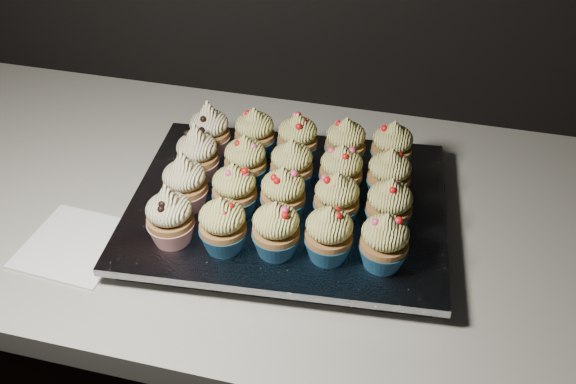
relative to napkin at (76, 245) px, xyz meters
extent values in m
cube|color=black|center=(0.07, 0.16, -0.47)|extent=(2.40, 0.60, 0.86)
cube|color=beige|center=(0.07, 0.16, -0.02)|extent=(2.44, 0.64, 0.04)
cube|color=white|center=(0.00, 0.00, 0.00)|extent=(0.15, 0.15, 0.00)
cube|color=black|center=(0.27, 0.13, 0.01)|extent=(0.44, 0.35, 0.02)
cube|color=silver|center=(0.27, 0.13, 0.03)|extent=(0.48, 0.39, 0.01)
cone|color=#A21619|center=(0.14, 0.01, 0.05)|extent=(0.06, 0.06, 0.03)
ellipsoid|color=#F8E5AE|center=(0.14, 0.01, 0.09)|extent=(0.06, 0.06, 0.04)
cone|color=#F8E5AE|center=(0.14, 0.01, 0.11)|extent=(0.03, 0.03, 0.03)
cone|color=navy|center=(0.22, 0.02, 0.05)|extent=(0.06, 0.06, 0.03)
ellipsoid|color=#E7DE75|center=(0.22, 0.02, 0.09)|extent=(0.06, 0.06, 0.04)
cone|color=#E7DE75|center=(0.22, 0.02, 0.11)|extent=(0.03, 0.03, 0.02)
cone|color=navy|center=(0.28, 0.02, 0.05)|extent=(0.06, 0.06, 0.03)
ellipsoid|color=#E7DE75|center=(0.28, 0.02, 0.09)|extent=(0.06, 0.06, 0.04)
cone|color=#E7DE75|center=(0.28, 0.02, 0.11)|extent=(0.03, 0.03, 0.02)
cone|color=navy|center=(0.35, 0.03, 0.05)|extent=(0.06, 0.06, 0.03)
ellipsoid|color=#E7DE75|center=(0.35, 0.03, 0.09)|extent=(0.06, 0.06, 0.04)
cone|color=#E7DE75|center=(0.35, 0.03, 0.11)|extent=(0.03, 0.03, 0.02)
cone|color=navy|center=(0.42, 0.04, 0.05)|extent=(0.06, 0.06, 0.03)
ellipsoid|color=#E7DE75|center=(0.42, 0.04, 0.09)|extent=(0.06, 0.06, 0.04)
cone|color=#E7DE75|center=(0.42, 0.04, 0.11)|extent=(0.03, 0.03, 0.02)
cone|color=#A21619|center=(0.14, 0.08, 0.05)|extent=(0.06, 0.06, 0.03)
ellipsoid|color=#F8E5AE|center=(0.14, 0.08, 0.09)|extent=(0.06, 0.06, 0.04)
cone|color=#F8E5AE|center=(0.14, 0.08, 0.11)|extent=(0.03, 0.03, 0.03)
cone|color=navy|center=(0.21, 0.09, 0.05)|extent=(0.06, 0.06, 0.03)
ellipsoid|color=#E7DE75|center=(0.21, 0.09, 0.09)|extent=(0.06, 0.06, 0.04)
cone|color=#E7DE75|center=(0.21, 0.09, 0.11)|extent=(0.03, 0.03, 0.02)
cone|color=navy|center=(0.28, 0.10, 0.05)|extent=(0.06, 0.06, 0.03)
ellipsoid|color=#E7DE75|center=(0.28, 0.10, 0.09)|extent=(0.06, 0.06, 0.04)
cone|color=#E7DE75|center=(0.28, 0.10, 0.11)|extent=(0.03, 0.03, 0.02)
cone|color=navy|center=(0.35, 0.10, 0.05)|extent=(0.06, 0.06, 0.03)
ellipsoid|color=#E7DE75|center=(0.35, 0.10, 0.09)|extent=(0.06, 0.06, 0.04)
cone|color=#E7DE75|center=(0.35, 0.10, 0.11)|extent=(0.03, 0.03, 0.02)
cone|color=navy|center=(0.42, 0.11, 0.05)|extent=(0.06, 0.06, 0.03)
ellipsoid|color=#E7DE75|center=(0.42, 0.11, 0.09)|extent=(0.06, 0.06, 0.04)
cone|color=#E7DE75|center=(0.42, 0.11, 0.11)|extent=(0.03, 0.03, 0.02)
cone|color=#A21619|center=(0.13, 0.15, 0.05)|extent=(0.06, 0.06, 0.03)
ellipsoid|color=#F8E5AE|center=(0.13, 0.15, 0.09)|extent=(0.06, 0.06, 0.04)
cone|color=#F8E5AE|center=(0.13, 0.15, 0.11)|extent=(0.03, 0.03, 0.03)
cone|color=navy|center=(0.20, 0.16, 0.05)|extent=(0.06, 0.06, 0.03)
ellipsoid|color=#E7DE75|center=(0.20, 0.16, 0.09)|extent=(0.06, 0.06, 0.04)
cone|color=#E7DE75|center=(0.20, 0.16, 0.11)|extent=(0.03, 0.03, 0.02)
cone|color=navy|center=(0.27, 0.16, 0.05)|extent=(0.06, 0.06, 0.03)
ellipsoid|color=#E7DE75|center=(0.27, 0.16, 0.09)|extent=(0.06, 0.06, 0.04)
cone|color=#E7DE75|center=(0.27, 0.16, 0.11)|extent=(0.03, 0.03, 0.02)
cone|color=navy|center=(0.34, 0.17, 0.05)|extent=(0.06, 0.06, 0.03)
ellipsoid|color=#E7DE75|center=(0.34, 0.17, 0.09)|extent=(0.06, 0.06, 0.04)
cone|color=#E7DE75|center=(0.34, 0.17, 0.11)|extent=(0.03, 0.03, 0.02)
cone|color=navy|center=(0.41, 0.17, 0.05)|extent=(0.06, 0.06, 0.03)
ellipsoid|color=#E7DE75|center=(0.41, 0.17, 0.09)|extent=(0.06, 0.06, 0.04)
cone|color=#E7DE75|center=(0.41, 0.17, 0.11)|extent=(0.03, 0.03, 0.02)
cone|color=#A21619|center=(0.13, 0.22, 0.05)|extent=(0.06, 0.06, 0.03)
ellipsoid|color=#F8E5AE|center=(0.13, 0.22, 0.09)|extent=(0.06, 0.06, 0.04)
cone|color=#F8E5AE|center=(0.13, 0.22, 0.11)|extent=(0.03, 0.03, 0.03)
cone|color=navy|center=(0.20, 0.23, 0.05)|extent=(0.06, 0.06, 0.03)
ellipsoid|color=#E7DE75|center=(0.20, 0.23, 0.09)|extent=(0.06, 0.06, 0.04)
cone|color=#E7DE75|center=(0.20, 0.23, 0.11)|extent=(0.03, 0.03, 0.02)
cone|color=navy|center=(0.26, 0.23, 0.05)|extent=(0.06, 0.06, 0.03)
ellipsoid|color=#E7DE75|center=(0.26, 0.23, 0.09)|extent=(0.06, 0.06, 0.04)
cone|color=#E7DE75|center=(0.26, 0.23, 0.11)|extent=(0.03, 0.03, 0.02)
cone|color=navy|center=(0.34, 0.24, 0.05)|extent=(0.06, 0.06, 0.03)
ellipsoid|color=#E7DE75|center=(0.34, 0.24, 0.09)|extent=(0.06, 0.06, 0.04)
cone|color=#E7DE75|center=(0.34, 0.24, 0.11)|extent=(0.03, 0.03, 0.02)
cone|color=navy|center=(0.41, 0.25, 0.05)|extent=(0.06, 0.06, 0.03)
ellipsoid|color=#E7DE75|center=(0.41, 0.25, 0.09)|extent=(0.06, 0.06, 0.04)
cone|color=#E7DE75|center=(0.41, 0.25, 0.11)|extent=(0.03, 0.03, 0.02)
camera|label=1|loc=(0.45, -0.56, 0.62)|focal=40.00mm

